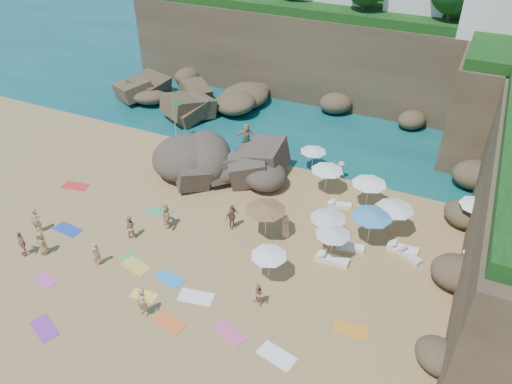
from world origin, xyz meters
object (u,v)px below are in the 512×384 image
at_px(lounger_0, 340,205).
at_px(flag_pole, 175,114).
at_px(person_stand_3, 232,216).
at_px(person_stand_0, 36,221).
at_px(person_stand_2, 341,170).
at_px(parasol_1, 313,150).
at_px(parasol_0, 327,168).
at_px(person_stand_1, 130,227).
at_px(person_stand_6, 96,253).
at_px(person_stand_5, 247,134).
at_px(person_stand_4, 286,226).
at_px(rock_outcrop, 222,179).
at_px(parasol_2, 395,207).

bearing_deg(lounger_0, flag_pole, 151.00).
height_order(flag_pole, person_stand_3, flag_pole).
height_order(person_stand_0, person_stand_2, person_stand_0).
bearing_deg(parasol_1, person_stand_0, -132.74).
xyz_separation_m(parasol_0, person_stand_1, (-9.63, -10.03, -1.20)).
bearing_deg(parasol_0, person_stand_0, -141.65).
bearing_deg(person_stand_0, person_stand_6, -32.77).
relative_size(person_stand_1, person_stand_5, 0.89).
relative_size(parasol_0, person_stand_6, 1.37).
height_order(parasol_0, person_stand_2, parasol_0).
height_order(flag_pole, person_stand_0, flag_pole).
xyz_separation_m(parasol_1, person_stand_0, (-13.47, -14.58, -0.85)).
distance_m(parasol_0, person_stand_4, 5.99).
xyz_separation_m(parasol_0, person_stand_4, (-0.73, -5.83, -1.17)).
bearing_deg(rock_outcrop, lounger_0, 1.93).
bearing_deg(person_stand_6, parasol_1, 159.09).
relative_size(rock_outcrop, person_stand_3, 4.19).
relative_size(person_stand_1, person_stand_6, 0.95).
bearing_deg(parasol_1, lounger_0, -48.12).
bearing_deg(parasol_1, person_stand_5, 166.25).
xyz_separation_m(parasol_2, lounger_0, (-3.78, 1.39, -1.99)).
bearing_deg(person_stand_2, parasol_0, 128.47).
relative_size(rock_outcrop, parasol_0, 3.32).
bearing_deg(parasol_0, person_stand_4, -97.10).
xyz_separation_m(person_stand_4, person_stand_5, (-7.49, 9.82, 0.07)).
height_order(person_stand_0, person_stand_5, person_stand_0).
bearing_deg(rock_outcrop, person_stand_6, -101.75).
height_order(parasol_2, person_stand_0, parasol_2).
bearing_deg(flag_pole, person_stand_4, -31.34).
height_order(person_stand_2, person_stand_6, person_stand_6).
xyz_separation_m(parasol_2, person_stand_4, (-6.00, -3.12, -1.29)).
distance_m(person_stand_1, person_stand_5, 14.09).
bearing_deg(person_stand_3, rock_outcrop, 54.27).
height_order(flag_pole, parasol_2, flag_pole).
distance_m(parasol_2, person_stand_2, 6.97).
distance_m(parasol_0, parasol_1, 3.08).
relative_size(flag_pole, parasol_2, 1.52).
bearing_deg(parasol_1, person_stand_2, -7.41).
bearing_deg(parasol_1, person_stand_6, -117.52).
distance_m(person_stand_2, person_stand_5, 8.88).
distance_m(parasol_2, person_stand_3, 10.27).
xyz_separation_m(parasol_0, person_stand_2, (0.47, 2.13, -1.26)).
bearing_deg(parasol_0, person_stand_1, -133.81).
xyz_separation_m(rock_outcrop, person_stand_6, (-2.36, -11.32, 0.84)).
distance_m(person_stand_3, person_stand_5, 11.22).
bearing_deg(person_stand_5, flag_pole, 169.78).
relative_size(person_stand_4, person_stand_6, 0.99).
height_order(person_stand_2, person_stand_4, person_stand_4).
xyz_separation_m(person_stand_1, person_stand_5, (1.41, 14.02, 0.10)).
xyz_separation_m(lounger_0, person_stand_1, (-11.12, -8.71, 0.67)).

